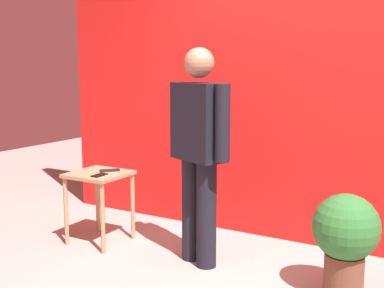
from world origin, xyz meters
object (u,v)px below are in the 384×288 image
tv_remote (110,170)px  potted_plant (346,236)px  cell_phone (99,175)px  standing_person (199,145)px  side_table (99,185)px

tv_remote → potted_plant: (2.00, -0.04, -0.22)m
cell_phone → tv_remote: (-0.03, 0.17, 0.01)m
standing_person → tv_remote: standing_person is taller
tv_remote → potted_plant: bearing=39.7°
cell_phone → potted_plant: 1.99m
side_table → standing_person: bearing=1.8°
potted_plant → tv_remote: bearing=178.9°
cell_phone → tv_remote: size_ratio=0.85×
tv_remote → cell_phone: bearing=-38.4°
standing_person → tv_remote: size_ratio=9.67×
standing_person → side_table: standing_person is taller
standing_person → potted_plant: (1.10, 0.01, -0.51)m
side_table → cell_phone: 0.18m
standing_person → cell_phone: (-0.87, -0.13, -0.30)m
side_table → tv_remote: size_ratio=3.62×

